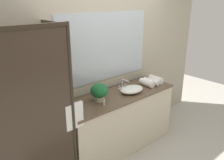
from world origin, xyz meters
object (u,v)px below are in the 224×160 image
at_px(amenity_bottle_lotion, 83,109).
at_px(sink_basin, 132,89).
at_px(rolled_towel_far_edge, 147,83).
at_px(amenity_bottle_body_wash, 104,102).
at_px(rolled_towel_middle, 151,81).
at_px(rolled_towel_near_edge, 156,80).
at_px(potted_plant, 99,91).
at_px(faucet, 123,85).

bearing_deg(amenity_bottle_lotion, sink_basin, 3.69).
bearing_deg(sink_basin, rolled_towel_far_edge, 3.23).
relative_size(amenity_bottle_body_wash, rolled_towel_middle, 0.37).
xyz_separation_m(sink_basin, amenity_bottle_body_wash, (-0.59, -0.07, 0.00)).
height_order(rolled_towel_near_edge, rolled_towel_far_edge, rolled_towel_near_edge).
distance_m(sink_basin, potted_plant, 0.56).
distance_m(potted_plant, rolled_towel_far_edge, 0.91).
bearing_deg(sink_basin, faucet, 90.00).
bearing_deg(rolled_towel_far_edge, faucet, 155.05).
relative_size(faucet, amenity_bottle_lotion, 2.01).
bearing_deg(rolled_towel_near_edge, rolled_towel_middle, 177.89).
height_order(sink_basin, rolled_towel_near_edge, rolled_towel_near_edge).
relative_size(potted_plant, amenity_bottle_body_wash, 2.56).
xyz_separation_m(amenity_bottle_body_wash, amenity_bottle_lotion, (-0.32, 0.01, -0.00)).
distance_m(amenity_bottle_lotion, rolled_towel_near_edge, 1.48).
xyz_separation_m(potted_plant, rolled_towel_near_edge, (1.13, -0.05, -0.08)).
bearing_deg(potted_plant, rolled_towel_middle, -2.40).
bearing_deg(amenity_bottle_body_wash, amenity_bottle_lotion, 177.35).
bearing_deg(amenity_bottle_body_wash, rolled_towel_far_edge, 5.64).
bearing_deg(rolled_towel_near_edge, amenity_bottle_lotion, -176.94).
distance_m(faucet, amenity_bottle_body_wash, 0.64).
distance_m(potted_plant, rolled_towel_middle, 1.02).
height_order(sink_basin, rolled_towel_middle, rolled_towel_middle).
xyz_separation_m(potted_plant, rolled_towel_middle, (1.02, -0.04, -0.09)).
relative_size(sink_basin, rolled_towel_near_edge, 1.58).
xyz_separation_m(sink_basin, amenity_bottle_lotion, (-0.90, -0.06, -0.00)).
height_order(sink_basin, amenity_bottle_lotion, sink_basin).
relative_size(sink_basin, rolled_towel_middle, 1.47).
relative_size(sink_basin, amenity_bottle_lotion, 4.49).
bearing_deg(rolled_towel_middle, potted_plant, 177.60).
distance_m(faucet, amenity_bottle_lotion, 0.93).
height_order(potted_plant, rolled_towel_near_edge, potted_plant).
distance_m(rolled_towel_middle, rolled_towel_far_edge, 0.11).
distance_m(faucet, rolled_towel_far_edge, 0.40).
relative_size(potted_plant, rolled_towel_middle, 0.95).
height_order(faucet, rolled_towel_near_edge, faucet).
bearing_deg(rolled_towel_middle, amenity_bottle_body_wash, -174.70).
xyz_separation_m(faucet, rolled_towel_near_edge, (0.58, -0.17, 0.00)).
height_order(faucet, amenity_bottle_lotion, faucet).
xyz_separation_m(potted_plant, rolled_towel_far_edge, (0.91, -0.05, -0.09)).
bearing_deg(sink_basin, amenity_bottle_lotion, -176.31).
relative_size(rolled_towel_middle, rolled_towel_far_edge, 1.07).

